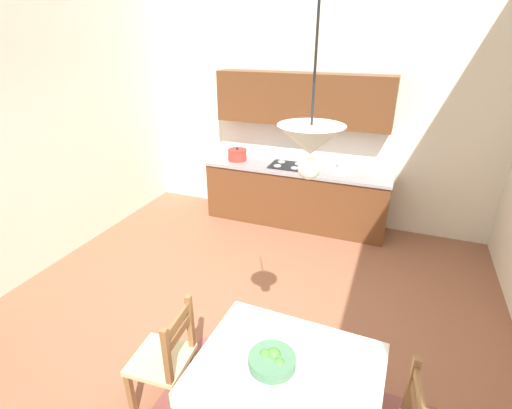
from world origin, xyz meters
TOP-DOWN VIEW (x-y plane):
  - ground_plane at (0.00, 0.00)m, footprint 5.85×6.19m
  - wall_back at (0.00, 2.85)m, footprint 5.85×0.12m
  - kitchen_cabinetry at (-0.08, 2.52)m, footprint 2.71×0.63m
  - dining_table at (0.82, -0.91)m, footprint 1.20×0.95m
  - dining_chair_tv_side at (-0.13, -0.90)m, footprint 0.45×0.45m
  - fruit_bowl at (0.73, -0.95)m, footprint 0.30×0.30m
  - pendant_lamp at (0.88, -0.91)m, footprint 0.32×0.32m

SIDE VIEW (x-z plane):
  - ground_plane at x=0.00m, z-range -0.10..0.00m
  - dining_chair_tv_side at x=-0.13m, z-range -0.02..0.91m
  - dining_table at x=0.82m, z-range 0.23..0.99m
  - fruit_bowl at x=0.73m, z-range 0.75..0.87m
  - kitchen_cabinetry at x=-0.08m, z-range -0.24..1.96m
  - wall_back at x=0.00m, z-range 0.00..4.25m
  - pendant_lamp at x=0.88m, z-range 1.82..2.63m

